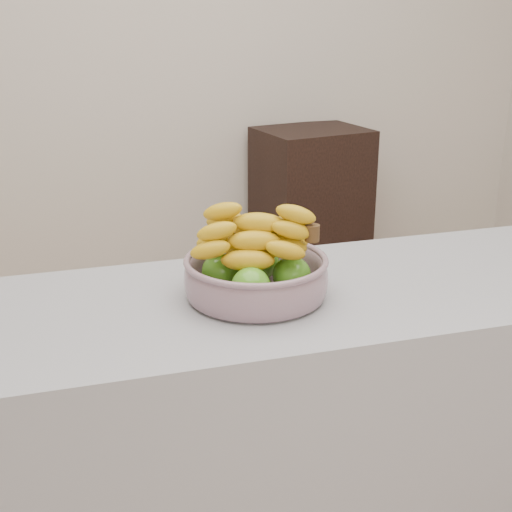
# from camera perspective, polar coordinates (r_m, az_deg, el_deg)

# --- Properties ---
(counter) EXTENTS (2.00, 0.60, 0.90)m
(counter) POSITION_cam_1_polar(r_m,az_deg,el_deg) (1.91, 4.31, -15.24)
(counter) COLOR #A1A3AA
(counter) RESTS_ON ground
(cabinet) EXTENTS (0.59, 0.50, 0.94)m
(cabinet) POSITION_cam_1_polar(r_m,az_deg,el_deg) (3.73, 4.36, 3.00)
(cabinet) COLOR black
(cabinet) RESTS_ON ground
(fruit_bowl) EXTENTS (0.33, 0.33, 0.20)m
(fruit_bowl) POSITION_cam_1_polar(r_m,az_deg,el_deg) (1.63, -0.01, -1.20)
(fruit_bowl) COLOR #9BA3BB
(fruit_bowl) RESTS_ON counter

